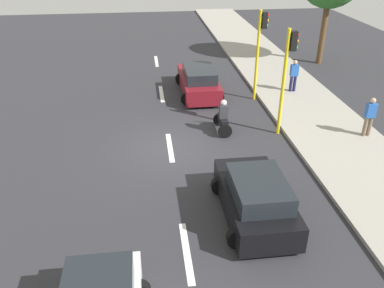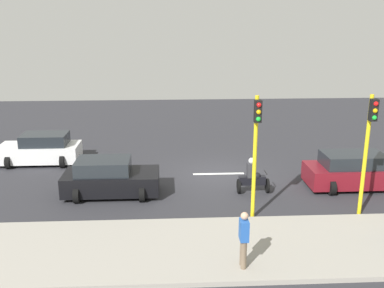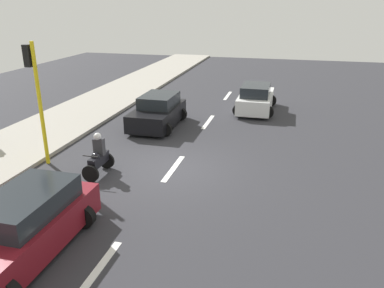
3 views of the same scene
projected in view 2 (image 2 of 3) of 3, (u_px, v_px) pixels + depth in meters
The scene contains 12 objects.
ground_plane at pixel (219, 175), 20.55m from camera, with size 40.00×60.00×0.10m, color #2D2D33.
sidewalk at pixel (244, 247), 13.80m from camera, with size 4.00×60.00×0.15m, color #9E998E.
lane_stripe_north at pixel (89, 176), 20.22m from camera, with size 0.20×2.40×0.01m, color white.
lane_stripe_mid at pixel (219, 174), 20.54m from camera, with size 0.20×2.40×0.01m, color white.
lane_stripe_south at pixel (344, 171), 20.85m from camera, with size 0.20×2.40×0.01m, color white.
car_white at pixel (41, 150), 21.90m from camera, with size 2.16×3.92×1.52m.
car_maroon at pixel (358, 171), 18.75m from camera, with size 2.22×4.59×1.52m.
car_black at pixel (110, 178), 17.95m from camera, with size 2.25×3.87×1.52m.
motorcycle at pixel (253, 178), 18.13m from camera, with size 0.60×1.30×1.53m.
pedestrian_near_signal at pixel (244, 238), 12.31m from camera, with size 0.40×0.24×1.69m.
traffic_light_corner at pixel (256, 141), 15.12m from camera, with size 0.49×0.24×4.50m.
traffic_light_midblock at pixel (368, 139), 15.33m from camera, with size 0.49×0.24×4.50m.
Camera 2 is at (19.28, -2.30, 6.96)m, focal length 41.01 mm.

